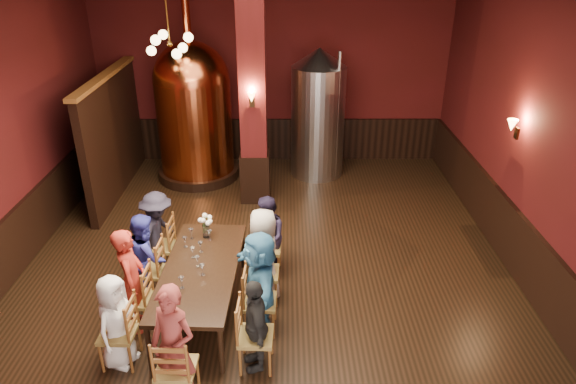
{
  "coord_description": "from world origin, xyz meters",
  "views": [
    {
      "loc": [
        0.34,
        -6.71,
        4.79
      ],
      "look_at": [
        0.36,
        0.2,
        1.4
      ],
      "focal_mm": 32.0,
      "sensor_mm": 36.0,
      "label": 1
    }
  ],
  "objects_px": {
    "person_2": "(147,257)",
    "copper_kettle": "(194,110)",
    "dining_table": "(201,272)",
    "person_1": "(132,280)",
    "steel_vessel": "(318,114)",
    "person_0": "(116,321)",
    "rose_vase": "(205,223)"
  },
  "relations": [
    {
      "from": "person_1",
      "to": "steel_vessel",
      "type": "height_order",
      "value": "steel_vessel"
    },
    {
      "from": "dining_table",
      "to": "copper_kettle",
      "type": "distance_m",
      "value": 4.9
    },
    {
      "from": "rose_vase",
      "to": "copper_kettle",
      "type": "bearing_deg",
      "value": 101.03
    },
    {
      "from": "person_1",
      "to": "dining_table",
      "type": "bearing_deg",
      "value": -79.09
    },
    {
      "from": "dining_table",
      "to": "person_2",
      "type": "height_order",
      "value": "person_2"
    },
    {
      "from": "dining_table",
      "to": "person_2",
      "type": "relative_size",
      "value": 1.77
    },
    {
      "from": "person_1",
      "to": "person_2",
      "type": "xyz_separation_m",
      "value": [
        0.03,
        0.66,
        -0.07
      ]
    },
    {
      "from": "copper_kettle",
      "to": "rose_vase",
      "type": "distance_m",
      "value": 4.04
    },
    {
      "from": "dining_table",
      "to": "copper_kettle",
      "type": "relative_size",
      "value": 0.58
    },
    {
      "from": "dining_table",
      "to": "person_0",
      "type": "height_order",
      "value": "person_0"
    },
    {
      "from": "dining_table",
      "to": "steel_vessel",
      "type": "bearing_deg",
      "value": 71.3
    },
    {
      "from": "person_0",
      "to": "person_2",
      "type": "height_order",
      "value": "person_2"
    },
    {
      "from": "person_0",
      "to": "rose_vase",
      "type": "relative_size",
      "value": 3.36
    },
    {
      "from": "rose_vase",
      "to": "dining_table",
      "type": "bearing_deg",
      "value": -88.0
    },
    {
      "from": "person_0",
      "to": "copper_kettle",
      "type": "xyz_separation_m",
      "value": [
        0.09,
        5.72,
        0.91
      ]
    },
    {
      "from": "person_0",
      "to": "person_2",
      "type": "bearing_deg",
      "value": 17.15
    },
    {
      "from": "person_0",
      "to": "person_2",
      "type": "xyz_separation_m",
      "value": [
        0.05,
        1.33,
        0.05
      ]
    },
    {
      "from": "person_0",
      "to": "steel_vessel",
      "type": "height_order",
      "value": "steel_vessel"
    },
    {
      "from": "dining_table",
      "to": "person_1",
      "type": "height_order",
      "value": "person_1"
    },
    {
      "from": "person_2",
      "to": "person_1",
      "type": "bearing_deg",
      "value": 158.35
    },
    {
      "from": "person_0",
      "to": "steel_vessel",
      "type": "bearing_deg",
      "value": -5.82
    },
    {
      "from": "copper_kettle",
      "to": "person_1",
      "type": "bearing_deg",
      "value": -90.76
    },
    {
      "from": "dining_table",
      "to": "person_0",
      "type": "xyz_separation_m",
      "value": [
        -0.89,
        -0.97,
        -0.05
      ]
    },
    {
      "from": "dining_table",
      "to": "person_2",
      "type": "distance_m",
      "value": 0.91
    },
    {
      "from": "copper_kettle",
      "to": "rose_vase",
      "type": "height_order",
      "value": "copper_kettle"
    },
    {
      "from": "person_2",
      "to": "person_0",
      "type": "bearing_deg",
      "value": 158.35
    },
    {
      "from": "person_0",
      "to": "dining_table",
      "type": "bearing_deg",
      "value": -23.21
    },
    {
      "from": "person_2",
      "to": "steel_vessel",
      "type": "height_order",
      "value": "steel_vessel"
    },
    {
      "from": "person_1",
      "to": "steel_vessel",
      "type": "xyz_separation_m",
      "value": [
        2.74,
        5.21,
        0.65
      ]
    },
    {
      "from": "dining_table",
      "to": "person_1",
      "type": "relative_size",
      "value": 1.6
    },
    {
      "from": "dining_table",
      "to": "steel_vessel",
      "type": "relative_size",
      "value": 0.86
    },
    {
      "from": "person_2",
      "to": "copper_kettle",
      "type": "relative_size",
      "value": 0.33
    }
  ]
}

